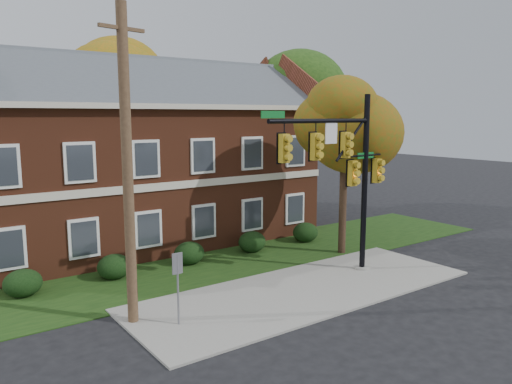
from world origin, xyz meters
TOP-DOWN VIEW (x-y plane):
  - ground at (0.00, 0.00)m, footprint 120.00×120.00m
  - sidewalk at (0.00, 1.00)m, footprint 14.00×5.00m
  - grass_strip at (0.00, 6.00)m, footprint 30.00×6.00m
  - apartment_building at (-2.00, 11.95)m, footprint 18.80×8.80m
  - hedge_far_left at (-9.00, 6.70)m, footprint 1.40×1.26m
  - hedge_left at (-5.50, 6.70)m, footprint 1.40×1.26m
  - hedge_center at (-2.00, 6.70)m, footprint 1.40×1.26m
  - hedge_right at (1.50, 6.70)m, footprint 1.40×1.26m
  - hedge_far_right at (5.00, 6.70)m, footprint 1.40×1.26m
  - tree_near_right at (5.22, 3.87)m, footprint 4.50×4.25m
  - tree_right_rear at (9.31, 12.81)m, footprint 6.30×5.95m
  - tree_far_rear at (-0.66, 19.79)m, footprint 6.84×6.46m
  - traffic_signal at (2.35, 1.42)m, footprint 6.80×0.76m
  - utility_pole at (-6.59, 2.00)m, footprint 1.56×0.45m
  - sign_post at (-5.50, 0.90)m, footprint 0.35×0.07m

SIDE VIEW (x-z plane):
  - ground at x=0.00m, z-range 0.00..0.00m
  - grass_strip at x=0.00m, z-range 0.00..0.04m
  - sidewalk at x=0.00m, z-range 0.00..0.08m
  - hedge_far_left at x=-9.00m, z-range 0.00..1.05m
  - hedge_left at x=-5.50m, z-range 0.00..1.05m
  - hedge_center at x=-2.00m, z-range 0.00..1.05m
  - hedge_right at x=1.50m, z-range 0.00..1.05m
  - hedge_far_right at x=5.00m, z-range 0.00..1.05m
  - sign_post at x=-5.50m, z-range 0.44..2.87m
  - traffic_signal at x=2.35m, z-range 0.92..8.51m
  - apartment_building at x=-2.00m, z-range 0.12..9.86m
  - utility_pole at x=-6.59m, z-range 0.07..10.16m
  - tree_near_right at x=5.22m, z-range 2.38..10.96m
  - tree_right_rear at x=9.31m, z-range 2.81..13.43m
  - tree_far_rear at x=-0.66m, z-range 3.08..14.60m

